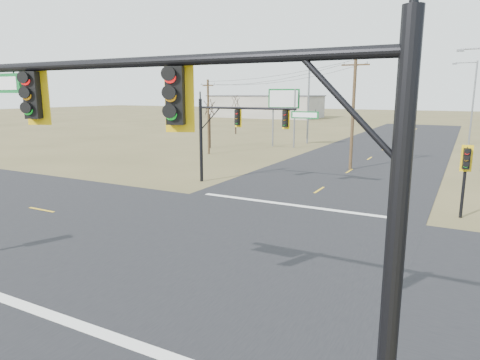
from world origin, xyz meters
name	(u,v)px	position (x,y,z in m)	size (l,w,h in m)	color
ground	(231,246)	(0.00, 0.00, 0.00)	(320.00, 320.00, 0.00)	brown
road_ew	(231,246)	(0.00, 0.00, 0.01)	(160.00, 14.00, 0.02)	black
road_ns	(231,246)	(0.00, 0.00, 0.01)	(14.00, 160.00, 0.02)	black
stop_bar_near	(95,331)	(0.00, -7.50, 0.03)	(12.00, 0.40, 0.01)	silver
stop_bar_far	(295,205)	(0.00, 7.50, 0.03)	(12.00, 0.40, 0.01)	silver
mast_arm_near	(195,142)	(4.01, -8.42, 5.46)	(10.90, 0.58, 7.52)	black
mast_arm_far	(242,123)	(-5.23, 10.84, 4.33)	(8.82, 0.48, 5.96)	black
pedestal_signal_ne	(466,164)	(8.45, 9.18, 2.83)	(0.62, 0.53, 3.82)	black
utility_pole_near	(353,113)	(-0.14, 20.80, 4.78)	(2.25, 0.27, 9.18)	#4E3921
utility_pole_far	(208,115)	(-15.78, 23.27, 4.08)	(1.77, 0.89, 7.72)	#4E3921
highway_sign	(284,107)	(-11.11, 32.51, 4.77)	(3.41, 1.43, 6.84)	slate
streetlight_b	(471,98)	(8.30, 46.01, 5.74)	(2.85, 0.30, 10.22)	slate
streetlight_c	(311,92)	(-9.57, 37.44, 6.45)	(3.21, 0.51, 11.47)	slate
bare_tree_a	(209,106)	(-18.33, 27.57, 4.89)	(3.18, 3.18, 6.18)	black
bare_tree_b	(236,101)	(-24.10, 44.39, 5.14)	(3.29, 3.29, 6.43)	black
warehouse_left	(266,107)	(-40.00, 90.00, 2.75)	(28.00, 14.00, 5.50)	#ADA69A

